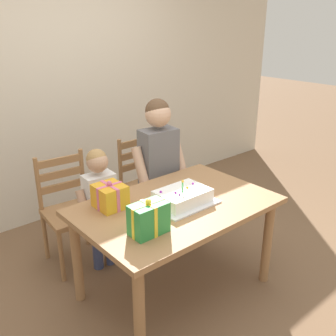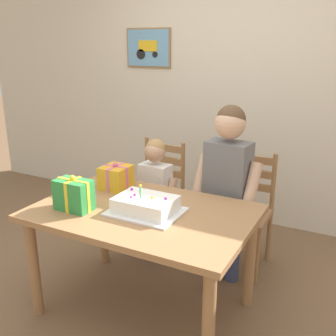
# 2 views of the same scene
# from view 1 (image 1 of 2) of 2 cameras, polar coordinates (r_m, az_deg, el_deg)

# --- Properties ---
(ground_plane) EXTENTS (20.00, 20.00, 0.00)m
(ground_plane) POSITION_cam_1_polar(r_m,az_deg,el_deg) (3.12, 1.07, -17.33)
(ground_plane) COLOR brown
(back_wall) EXTENTS (6.40, 0.11, 2.60)m
(back_wall) POSITION_cam_1_polar(r_m,az_deg,el_deg) (3.97, -16.20, 11.17)
(back_wall) COLOR beige
(back_wall) RESTS_ON ground
(dining_table) EXTENTS (1.37, 0.91, 0.73)m
(dining_table) POSITION_cam_1_polar(r_m,az_deg,el_deg) (2.77, 1.16, -7.08)
(dining_table) COLOR #9E7047
(dining_table) RESTS_ON ground
(birthday_cake) EXTENTS (0.44, 0.34, 0.19)m
(birthday_cake) POSITION_cam_1_polar(r_m,az_deg,el_deg) (2.70, 2.15, -4.31)
(birthday_cake) COLOR silver
(birthday_cake) RESTS_ON dining_table
(gift_box_red_large) EXTENTS (0.24, 0.14, 0.23)m
(gift_box_red_large) POSITION_cam_1_polar(r_m,az_deg,el_deg) (2.33, -2.87, -7.47)
(gift_box_red_large) COLOR #2D8E42
(gift_box_red_large) RESTS_ON dining_table
(gift_box_beside_cake) EXTENTS (0.19, 0.21, 0.20)m
(gift_box_beside_cake) POSITION_cam_1_polar(r_m,az_deg,el_deg) (2.67, -8.55, -4.13)
(gift_box_beside_cake) COLOR gold
(gift_box_beside_cake) RESTS_ON dining_table
(chair_left) EXTENTS (0.46, 0.46, 0.92)m
(chair_left) POSITION_cam_1_polar(r_m,az_deg,el_deg) (3.29, -14.21, -6.04)
(chair_left) COLOR #996B42
(chair_left) RESTS_ON ground
(chair_right) EXTENTS (0.43, 0.43, 0.92)m
(chair_right) POSITION_cam_1_polar(r_m,az_deg,el_deg) (3.66, -3.15, -2.50)
(chair_right) COLOR #996B42
(chair_right) RESTS_ON ground
(child_older) EXTENTS (0.50, 0.29, 1.33)m
(child_older) POSITION_cam_1_polar(r_m,az_deg,el_deg) (3.32, -1.39, 1.32)
(child_older) COLOR #38426B
(child_older) RESTS_ON ground
(child_younger) EXTENTS (0.38, 0.22, 1.03)m
(child_younger) POSITION_cam_1_polar(r_m,az_deg,el_deg) (3.08, -10.00, -4.43)
(child_younger) COLOR #38426B
(child_younger) RESTS_ON ground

